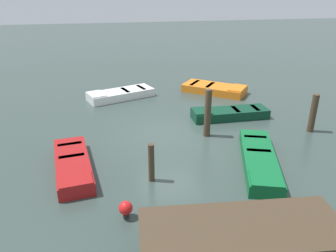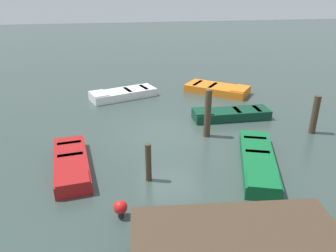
{
  "view_description": "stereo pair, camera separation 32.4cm",
  "coord_description": "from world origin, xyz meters",
  "px_view_note": "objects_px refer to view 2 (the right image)",
  "views": [
    {
      "loc": [
        2.25,
        11.9,
        5.6
      ],
      "look_at": [
        0.0,
        0.0,
        0.35
      ],
      "focal_mm": 35.78,
      "sensor_mm": 36.0,
      "label": 1
    },
    {
      "loc": [
        1.93,
        11.96,
        5.6
      ],
      "look_at": [
        0.0,
        0.0,
        0.35
      ],
      "focal_mm": 35.78,
      "sensor_mm": 36.0,
      "label": 2
    }
  ],
  "objects_px": {
    "rowboat_dark_green": "(231,114)",
    "marker_buoy": "(121,208)",
    "rowboat_green": "(258,161)",
    "rowboat_white": "(123,94)",
    "rowboat_orange": "(218,89)",
    "mooring_piling_far_right": "(315,115)",
    "mooring_piling_far_left": "(208,114)",
    "rowboat_red": "(71,163)",
    "dock_segment": "(235,232)",
    "mooring_piling_near_left": "(148,163)"
  },
  "relations": [
    {
      "from": "rowboat_dark_green",
      "to": "marker_buoy",
      "type": "relative_size",
      "value": 7.06
    },
    {
      "from": "rowboat_green",
      "to": "rowboat_white",
      "type": "distance_m",
      "value": 8.87
    },
    {
      "from": "rowboat_white",
      "to": "rowboat_orange",
      "type": "xyz_separation_m",
      "value": [
        -5.12,
        -0.01,
        0.0
      ]
    },
    {
      "from": "rowboat_dark_green",
      "to": "rowboat_white",
      "type": "xyz_separation_m",
      "value": [
        4.6,
        -3.68,
        0.0
      ]
    },
    {
      "from": "mooring_piling_far_right",
      "to": "rowboat_white",
      "type": "bearing_deg",
      "value": -37.66
    },
    {
      "from": "rowboat_green",
      "to": "mooring_piling_far_left",
      "type": "distance_m",
      "value": 2.86
    },
    {
      "from": "rowboat_red",
      "to": "rowboat_orange",
      "type": "height_order",
      "value": "same"
    },
    {
      "from": "rowboat_green",
      "to": "rowboat_orange",
      "type": "height_order",
      "value": "same"
    },
    {
      "from": "dock_segment",
      "to": "rowboat_red",
      "type": "xyz_separation_m",
      "value": [
        3.82,
        -4.57,
        -0.61
      ]
    },
    {
      "from": "rowboat_dark_green",
      "to": "rowboat_orange",
      "type": "height_order",
      "value": "same"
    },
    {
      "from": "rowboat_red",
      "to": "marker_buoy",
      "type": "xyz_separation_m",
      "value": [
        -1.5,
        2.65,
        0.07
      ]
    },
    {
      "from": "mooring_piling_near_left",
      "to": "rowboat_green",
      "type": "bearing_deg",
      "value": -176.42
    },
    {
      "from": "rowboat_red",
      "to": "rowboat_dark_green",
      "type": "bearing_deg",
      "value": 109.31
    },
    {
      "from": "rowboat_green",
      "to": "rowboat_orange",
      "type": "xyz_separation_m",
      "value": [
        -1.03,
        -7.88,
        0.0
      ]
    },
    {
      "from": "mooring_piling_far_left",
      "to": "mooring_piling_far_right",
      "type": "height_order",
      "value": "mooring_piling_far_left"
    },
    {
      "from": "rowboat_red",
      "to": "mooring_piling_near_left",
      "type": "relative_size",
      "value": 2.83
    },
    {
      "from": "mooring_piling_far_left",
      "to": "mooring_piling_near_left",
      "type": "height_order",
      "value": "mooring_piling_far_left"
    },
    {
      "from": "mooring_piling_near_left",
      "to": "rowboat_white",
      "type": "bearing_deg",
      "value": -86.56
    },
    {
      "from": "rowboat_green",
      "to": "rowboat_red",
      "type": "bearing_deg",
      "value": -79.37
    },
    {
      "from": "rowboat_red",
      "to": "rowboat_orange",
      "type": "relative_size",
      "value": 0.98
    },
    {
      "from": "mooring_piling_far_left",
      "to": "rowboat_dark_green",
      "type": "bearing_deg",
      "value": -133.45
    },
    {
      "from": "rowboat_dark_green",
      "to": "mooring_piling_near_left",
      "type": "height_order",
      "value": "mooring_piling_near_left"
    },
    {
      "from": "rowboat_white",
      "to": "rowboat_red",
      "type": "height_order",
      "value": "same"
    },
    {
      "from": "rowboat_dark_green",
      "to": "rowboat_orange",
      "type": "relative_size",
      "value": 0.96
    },
    {
      "from": "rowboat_white",
      "to": "rowboat_orange",
      "type": "bearing_deg",
      "value": 159.96
    },
    {
      "from": "dock_segment",
      "to": "mooring_piling_far_right",
      "type": "height_order",
      "value": "mooring_piling_far_right"
    },
    {
      "from": "dock_segment",
      "to": "rowboat_orange",
      "type": "bearing_deg",
      "value": -100.75
    },
    {
      "from": "rowboat_dark_green",
      "to": "marker_buoy",
      "type": "xyz_separation_m",
      "value": [
        5.01,
        6.04,
        0.07
      ]
    },
    {
      "from": "rowboat_orange",
      "to": "mooring_piling_near_left",
      "type": "distance_m",
      "value": 9.34
    },
    {
      "from": "mooring_piling_far_right",
      "to": "marker_buoy",
      "type": "distance_m",
      "value": 8.76
    },
    {
      "from": "dock_segment",
      "to": "mooring_piling_far_left",
      "type": "relative_size",
      "value": 2.34
    },
    {
      "from": "dock_segment",
      "to": "mooring_piling_far_left",
      "type": "distance_m",
      "value": 6.45
    },
    {
      "from": "mooring_piling_far_left",
      "to": "mooring_piling_far_right",
      "type": "bearing_deg",
      "value": 175.02
    },
    {
      "from": "dock_segment",
      "to": "mooring_piling_near_left",
      "type": "distance_m",
      "value": 3.83
    },
    {
      "from": "rowboat_white",
      "to": "mooring_piling_far_left",
      "type": "relative_size",
      "value": 1.89
    },
    {
      "from": "rowboat_white",
      "to": "rowboat_red",
      "type": "xyz_separation_m",
      "value": [
        1.91,
        7.06,
        0.0
      ]
    },
    {
      "from": "rowboat_red",
      "to": "mooring_piling_near_left",
      "type": "bearing_deg",
      "value": 58.62
    },
    {
      "from": "rowboat_white",
      "to": "mooring_piling_far_left",
      "type": "bearing_deg",
      "value": 99.99
    },
    {
      "from": "rowboat_white",
      "to": "mooring_piling_near_left",
      "type": "distance_m",
      "value": 8.11
    },
    {
      "from": "rowboat_dark_green",
      "to": "rowboat_green",
      "type": "distance_m",
      "value": 4.22
    },
    {
      "from": "mooring_piling_far_right",
      "to": "dock_segment",
      "type": "bearing_deg",
      "value": 47.79
    },
    {
      "from": "rowboat_dark_green",
      "to": "marker_buoy",
      "type": "distance_m",
      "value": 7.85
    },
    {
      "from": "rowboat_orange",
      "to": "mooring_piling_far_right",
      "type": "relative_size",
      "value": 2.26
    },
    {
      "from": "dock_segment",
      "to": "rowboat_white",
      "type": "relative_size",
      "value": 1.24
    },
    {
      "from": "dock_segment",
      "to": "mooring_piling_far_right",
      "type": "xyz_separation_m",
      "value": [
        -5.42,
        -5.98,
        -0.05
      ]
    },
    {
      "from": "marker_buoy",
      "to": "rowboat_green",
      "type": "bearing_deg",
      "value": -157.65
    },
    {
      "from": "rowboat_green",
      "to": "rowboat_white",
      "type": "bearing_deg",
      "value": -134.26
    },
    {
      "from": "rowboat_red",
      "to": "rowboat_orange",
      "type": "distance_m",
      "value": 9.97
    },
    {
      "from": "mooring_piling_far_right",
      "to": "marker_buoy",
      "type": "height_order",
      "value": "mooring_piling_far_right"
    },
    {
      "from": "rowboat_dark_green",
      "to": "rowboat_orange",
      "type": "xyz_separation_m",
      "value": [
        -0.52,
        -3.69,
        0.0
      ]
    }
  ]
}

